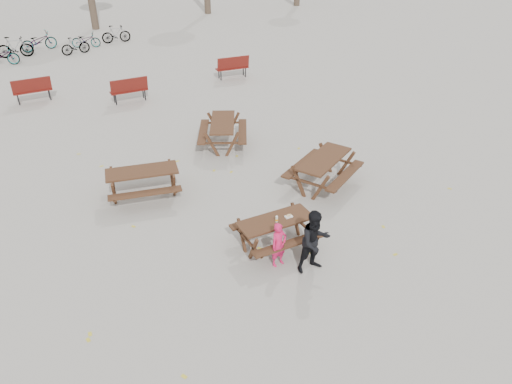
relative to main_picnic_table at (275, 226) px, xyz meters
name	(u,v)px	position (x,y,z in m)	size (l,w,h in m)	color
ground	(275,246)	(0.00, 0.00, -0.59)	(80.00, 80.00, 0.00)	gray
main_picnic_table	(275,226)	(0.00, 0.00, 0.00)	(1.80, 1.45, 0.78)	#362313
food_tray	(289,217)	(0.32, -0.06, 0.21)	(0.18, 0.11, 0.04)	white
bread_roll	(289,215)	(0.32, -0.06, 0.25)	(0.14, 0.06, 0.05)	tan
soda_bottle	(277,219)	(-0.02, -0.09, 0.26)	(0.07, 0.07, 0.17)	silver
child	(279,245)	(-0.27, -0.64, -0.03)	(0.41, 0.27, 1.12)	#DC1B55
adult	(315,241)	(0.35, -1.15, 0.19)	(0.75, 0.59, 1.55)	black
picnic_table_east	(323,172)	(2.68, 1.92, -0.14)	(2.06, 1.66, 0.89)	#362313
picnic_table_north	(143,184)	(-2.14, 3.70, -0.17)	(1.96, 1.58, 0.84)	#362313
picnic_table_far	(223,133)	(1.22, 5.73, -0.16)	(1.98, 1.59, 0.85)	#362313
park_bench_row	(92,89)	(-1.82, 11.93, -0.07)	(13.48, 2.31, 1.03)	maroon
bicycle_row	(49,44)	(-2.30, 20.16, -0.11)	(7.85, 2.94, 1.06)	black
fallen_leaves	(247,193)	(0.50, 2.50, -0.58)	(11.00, 11.00, 0.01)	gold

